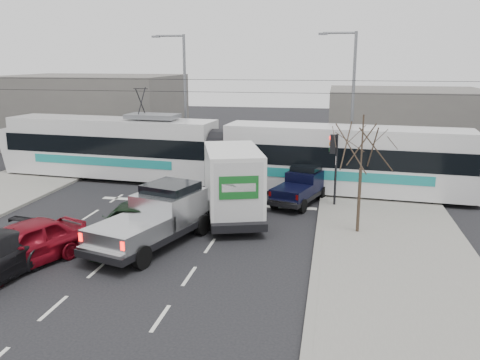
% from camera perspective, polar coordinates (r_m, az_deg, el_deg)
% --- Properties ---
extents(ground, '(120.00, 120.00, 0.00)m').
position_cam_1_polar(ground, '(21.18, -7.89, -7.02)').
color(ground, black).
rests_on(ground, ground).
extents(sidewalk_right, '(6.00, 60.00, 0.15)m').
position_cam_1_polar(sidewalk_right, '(20.30, 17.25, -8.22)').
color(sidewalk_right, gray).
rests_on(sidewalk_right, ground).
extents(rails, '(60.00, 1.60, 0.03)m').
position_cam_1_polar(rails, '(30.40, -1.96, -0.55)').
color(rails, '#33302D').
rests_on(rails, ground).
extents(building_left, '(14.00, 10.00, 6.00)m').
position_cam_1_polar(building_left, '(45.83, -16.08, 7.48)').
color(building_left, '#635F5A').
rests_on(building_left, ground).
extents(building_right, '(12.00, 10.00, 5.00)m').
position_cam_1_polar(building_right, '(43.41, 18.01, 6.38)').
color(building_right, '#635F5A').
rests_on(building_right, ground).
extents(bare_tree, '(2.40, 2.40, 5.00)m').
position_cam_1_polar(bare_tree, '(21.60, 13.53, 3.57)').
color(bare_tree, '#47382B').
rests_on(bare_tree, ground).
extents(traffic_signal, '(0.44, 0.44, 3.60)m').
position_cam_1_polar(traffic_signal, '(25.69, 10.49, 2.87)').
color(traffic_signal, black).
rests_on(traffic_signal, ground).
extents(street_lamp_near, '(2.38, 0.25, 9.00)m').
position_cam_1_polar(street_lamp_near, '(32.86, 12.25, 9.23)').
color(street_lamp_near, slate).
rests_on(street_lamp_near, ground).
extents(street_lamp_far, '(2.38, 0.25, 9.00)m').
position_cam_1_polar(street_lamp_far, '(36.44, -6.48, 9.84)').
color(street_lamp_far, slate).
rests_on(street_lamp_far, ground).
extents(catenary, '(60.00, 0.20, 7.00)m').
position_cam_1_polar(catenary, '(29.70, -2.02, 6.72)').
color(catenary, black).
rests_on(catenary, ground).
extents(tram, '(27.70, 5.31, 5.63)m').
position_cam_1_polar(tram, '(29.82, -2.25, 3.08)').
color(tram, silver).
rests_on(tram, ground).
extents(silver_pickup, '(3.99, 6.78, 2.33)m').
position_cam_1_polar(silver_pickup, '(20.90, -9.05, -3.98)').
color(silver_pickup, black).
rests_on(silver_pickup, ground).
extents(box_truck, '(4.27, 7.22, 3.41)m').
position_cam_1_polar(box_truck, '(23.79, -0.94, -0.34)').
color(box_truck, black).
rests_on(box_truck, ground).
extents(navy_pickup, '(2.95, 4.72, 1.87)m').
position_cam_1_polar(navy_pickup, '(26.67, 6.96, -0.61)').
color(navy_pickup, black).
rests_on(navy_pickup, ground).
extents(green_car, '(2.83, 5.57, 1.51)m').
position_cam_1_polar(green_car, '(21.16, -12.15, -5.05)').
color(green_car, black).
rests_on(green_car, ground).
extents(red_car, '(3.71, 5.28, 1.67)m').
position_cam_1_polar(red_car, '(20.06, -23.27, -6.68)').
color(red_car, maroon).
rests_on(red_car, ground).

